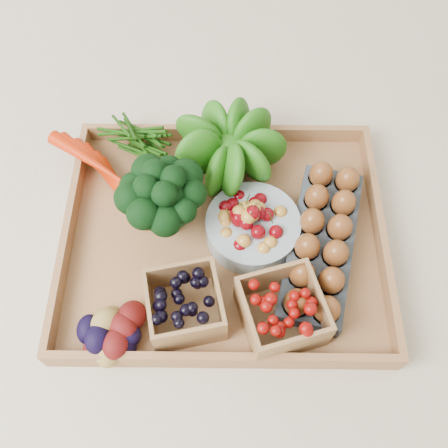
{
  "coord_description": "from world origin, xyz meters",
  "views": [
    {
      "loc": [
        0.0,
        -0.41,
        0.79
      ],
      "look_at": [
        0.0,
        0.0,
        0.06
      ],
      "focal_mm": 40.0,
      "sensor_mm": 36.0,
      "label": 1
    }
  ],
  "objects_px": {
    "tray": "(224,239)",
    "cherry_bowl": "(253,228)",
    "broccoli": "(165,209)",
    "egg_carton": "(321,245)"
  },
  "relations": [
    {
      "from": "tray",
      "to": "cherry_bowl",
      "type": "distance_m",
      "value": 0.06
    },
    {
      "from": "cherry_bowl",
      "to": "broccoli",
      "type": "bearing_deg",
      "value": 174.3
    },
    {
      "from": "egg_carton",
      "to": "broccoli",
      "type": "bearing_deg",
      "value": -176.11
    },
    {
      "from": "egg_carton",
      "to": "cherry_bowl",
      "type": "bearing_deg",
      "value": 178.87
    },
    {
      "from": "cherry_bowl",
      "to": "egg_carton",
      "type": "height_order",
      "value": "cherry_bowl"
    },
    {
      "from": "broccoli",
      "to": "cherry_bowl",
      "type": "distance_m",
      "value": 0.15
    },
    {
      "from": "tray",
      "to": "broccoli",
      "type": "distance_m",
      "value": 0.12
    },
    {
      "from": "tray",
      "to": "broccoli",
      "type": "relative_size",
      "value": 3.8
    },
    {
      "from": "tray",
      "to": "broccoli",
      "type": "xyz_separation_m",
      "value": [
        -0.1,
        0.02,
        0.06
      ]
    },
    {
      "from": "tray",
      "to": "cherry_bowl",
      "type": "relative_size",
      "value": 3.38
    }
  ]
}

